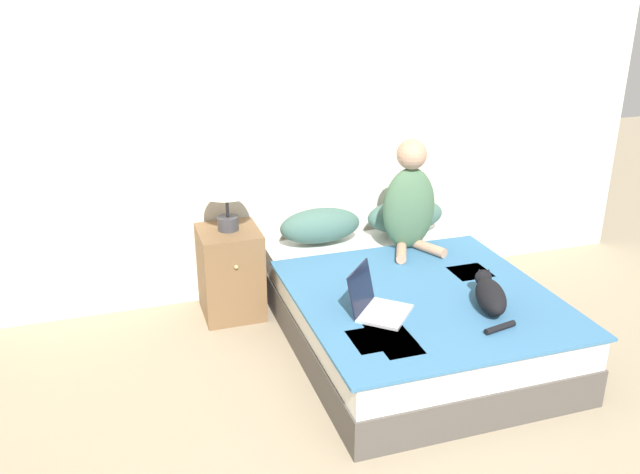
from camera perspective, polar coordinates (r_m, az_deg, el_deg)
name	(u,v)px	position (r m, az deg, el deg)	size (l,w,h in m)	color
wall_back	(269,124)	(4.81, -4.32, 9.44)	(6.00, 0.05, 2.55)	silver
bed	(409,314)	(4.44, 7.51, -6.41)	(1.54, 1.97, 0.44)	#4C4742
pillow_near	(320,226)	(4.88, 0.02, 0.96)	(0.60, 0.28, 0.25)	#42665B
pillow_far	(405,216)	(5.12, 7.19, 1.79)	(0.60, 0.28, 0.25)	#42665B
person_sitting	(410,202)	(4.74, 7.55, 2.92)	(0.39, 0.38, 0.79)	#476B4C
cat_tabby	(490,295)	(4.09, 14.13, -4.77)	(0.32, 0.52, 0.17)	black
laptop_open	(376,304)	(3.93, 4.78, -5.68)	(0.44, 0.44, 0.27)	#B7B7BC
nightstand	(231,272)	(4.78, -7.54, -2.97)	(0.41, 0.45, 0.63)	brown
table_lamp	(226,185)	(4.56, -7.92, 4.36)	(0.33, 0.33, 0.44)	#38383D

